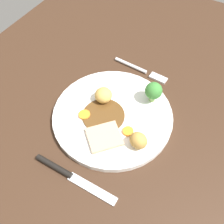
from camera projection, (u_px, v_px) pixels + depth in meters
dining_table at (102, 117)px, 62.83cm from camera, size 120.00×84.00×3.60cm
dinner_plate at (112, 116)px, 59.84cm from camera, size 27.26×27.26×1.40cm
gravy_pool at (104, 115)px, 58.96cm from camera, size 9.59×9.59×0.30cm
meat_slice_main at (104, 137)px, 55.33cm from camera, size 9.24×9.20×0.80cm
roast_potato_left at (138, 140)px, 53.21cm from camera, size 4.14×4.52×3.57cm
roast_potato_right at (103, 95)px, 60.44cm from camera, size 4.72×4.65×3.47cm
carrot_coin_front at (84, 115)px, 58.93cm from camera, size 2.62×2.62×0.54cm
carrot_coin_back at (128, 131)px, 56.26cm from camera, size 2.35×2.35×0.62cm
broccoli_floret at (154, 91)px, 59.28cm from camera, size 3.99×3.99×5.31cm
fork at (142, 70)px, 69.11cm from camera, size 2.42×15.31×0.90cm
knife at (68, 174)px, 51.78cm from camera, size 1.75×18.51×1.20cm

